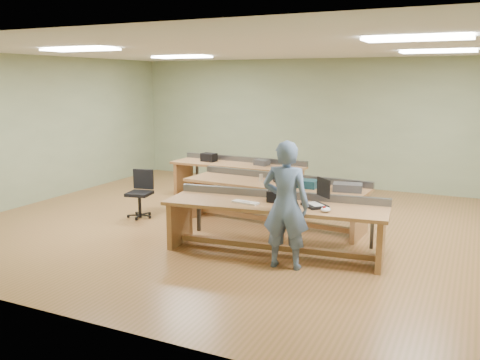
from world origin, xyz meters
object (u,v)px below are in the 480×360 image
at_px(person, 286,205).
at_px(parts_bin_teal, 307,184).
at_px(workbench_front, 275,216).
at_px(workbench_mid, 275,193).
at_px(laptop_base, 315,205).
at_px(task_chair, 141,200).
at_px(mug, 276,180).
at_px(parts_bin_grey, 348,187).
at_px(camera_bag, 276,197).
at_px(drinks_can, 261,178).
at_px(workbench_back, 238,173).

xyz_separation_m(person, parts_bin_teal, (-0.27, 1.75, -0.06)).
height_order(workbench_front, parts_bin_teal, parts_bin_teal).
relative_size(workbench_mid, laptop_base, 9.82).
bearing_deg(workbench_front, task_chair, 158.64).
distance_m(task_chair, mug, 2.55).
xyz_separation_m(workbench_front, parts_bin_grey, (0.76, 1.25, 0.25)).
height_order(task_chair, parts_bin_grey, parts_bin_grey).
relative_size(workbench_front, camera_bag, 13.48).
xyz_separation_m(person, laptop_base, (0.24, 0.54, -0.10)).
xyz_separation_m(parts_bin_teal, parts_bin_grey, (0.68, -0.00, -0.00)).
bearing_deg(camera_bag, task_chair, 162.84).
distance_m(workbench_mid, drinks_can, 0.38).
relative_size(laptop_base, parts_bin_teal, 0.93).
bearing_deg(parts_bin_grey, task_chair, -173.08).
height_order(workbench_front, camera_bag, camera_bag).
distance_m(workbench_front, task_chair, 3.09).
bearing_deg(task_chair, parts_bin_grey, -4.05).
relative_size(workbench_mid, person, 1.90).
bearing_deg(camera_bag, workbench_front, -83.37).
height_order(workbench_mid, workbench_back, same).
xyz_separation_m(person, drinks_can, (-1.17, 1.92, -0.06)).
height_order(task_chair, parts_bin_teal, parts_bin_teal).
distance_m(task_chair, parts_bin_teal, 3.13).
relative_size(person, task_chair, 1.99).
bearing_deg(mug, workbench_front, -68.90).
height_order(workbench_mid, parts_bin_teal, parts_bin_teal).
height_order(workbench_front, workbench_back, same).
xyz_separation_m(workbench_mid, person, (0.88, -1.88, 0.30)).
distance_m(person, drinks_can, 2.24).
bearing_deg(laptop_base, workbench_mid, 172.48).
relative_size(person, laptop_base, 5.17).
xyz_separation_m(task_chair, mug, (2.42, 0.64, 0.48)).
xyz_separation_m(workbench_mid, drinks_can, (-0.28, 0.04, 0.25)).
distance_m(workbench_front, drinks_can, 1.67).
bearing_deg(workbench_front, mug, 104.78).
height_order(parts_bin_grey, mug, parts_bin_grey).
bearing_deg(mug, camera_bag, -68.41).
xyz_separation_m(person, task_chair, (-3.32, 1.29, -0.55)).
distance_m(laptop_base, parts_bin_grey, 1.22).
height_order(camera_bag, parts_bin_teal, camera_bag).
bearing_deg(camera_bag, person, -60.62).
bearing_deg(workbench_front, person, -61.33).
distance_m(workbench_mid, workbench_back, 2.14).
distance_m(person, mug, 2.13).
bearing_deg(workbench_mid, parts_bin_grey, -1.84).
xyz_separation_m(workbench_back, parts_bin_grey, (2.76, -1.69, 0.25)).
height_order(workbench_mid, task_chair, task_chair).
bearing_deg(laptop_base, person, -71.55).
distance_m(laptop_base, task_chair, 3.67).
xyz_separation_m(camera_bag, mug, (-0.55, 1.38, -0.04)).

